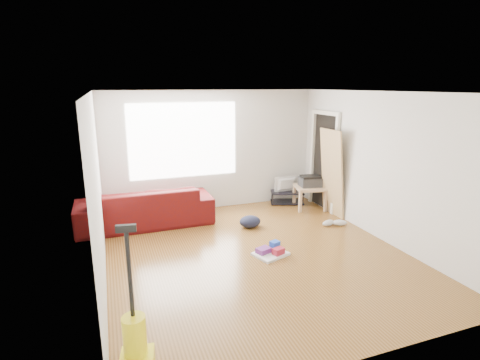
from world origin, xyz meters
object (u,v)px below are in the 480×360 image
object	(u,v)px
tv_stand	(287,197)
vacuum	(136,348)
sofa	(146,224)
side_table	(310,190)
cleaning_tray	(271,252)
backpack	(250,227)
bucket	(207,221)

from	to	relation	value
tv_stand	vacuum	bearing A→B (deg)	-110.35
sofa	vacuum	size ratio (longest dim) A/B	1.73
tv_stand	side_table	bearing A→B (deg)	-36.44
side_table	cleaning_tray	distance (m)	2.56
backpack	sofa	bearing A→B (deg)	159.90
side_table	cleaning_tray	world-z (taller)	side_table
sofa	backpack	bearing A→B (deg)	155.81
sofa	tv_stand	distance (m)	3.16
sofa	cleaning_tray	size ratio (longest dim) A/B	4.21
cleaning_tray	vacuum	xyz separation A→B (m)	(-2.20, -1.85, 0.21)
bucket	backpack	bearing A→B (deg)	-40.87
cleaning_tray	tv_stand	bearing A→B (deg)	57.88
bucket	vacuum	distance (m)	4.02
vacuum	tv_stand	bearing A→B (deg)	58.73
side_table	backpack	size ratio (longest dim) A/B	1.83
cleaning_tray	sofa	bearing A→B (deg)	129.86
tv_stand	side_table	world-z (taller)	side_table
bucket	cleaning_tray	bearing A→B (deg)	-72.75
bucket	sofa	bearing A→B (deg)	168.76
bucket	vacuum	bearing A→B (deg)	-114.19
tv_stand	cleaning_tray	xyz separation A→B (m)	(-1.45, -2.30, -0.09)
sofa	backpack	distance (m)	2.00
cleaning_tray	backpack	distance (m)	1.22
side_table	bucket	world-z (taller)	side_table
backpack	vacuum	bearing A→B (deg)	-123.12
sofa	vacuum	world-z (taller)	vacuum
sofa	side_table	xyz separation A→B (m)	(3.44, -0.20, 0.41)
sofa	bucket	distance (m)	1.16
tv_stand	backpack	distance (m)	1.72
tv_stand	vacuum	distance (m)	5.53
side_table	cleaning_tray	bearing A→B (deg)	-133.58
tv_stand	vacuum	world-z (taller)	vacuum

